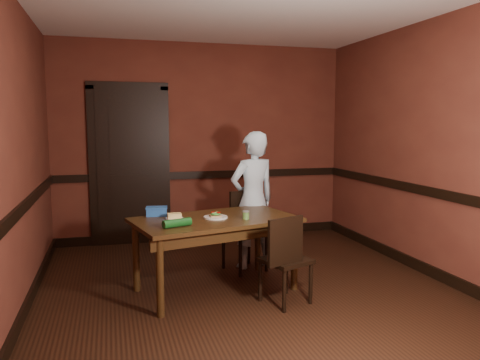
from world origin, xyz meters
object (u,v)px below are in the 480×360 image
food_tub (157,211)px  sauce_jar (246,215)px  sandwich_plate (216,216)px  dining_table (216,254)px  cheese_saucer (174,217)px  person (253,200)px  chair_far (245,232)px  chair_near (286,258)px

food_tub → sauce_jar: bearing=-18.5°
sandwich_plate → food_tub: 0.60m
dining_table → cheese_saucer: size_ratio=8.96×
person → sandwich_plate: person is taller
chair_far → food_tub: bearing=177.4°
person → sandwich_plate: 0.85m
chair_near → dining_table: bearing=-63.4°
cheese_saucer → food_tub: (-0.15, 0.20, 0.02)m
chair_far → cheese_saucer: bearing=-168.6°
cheese_saucer → food_tub: bearing=126.5°
sandwich_plate → sauce_jar: 0.29m
chair_far → sauce_jar: 0.75m
chair_far → person: (0.12, 0.10, 0.33)m
chair_far → food_tub: size_ratio=3.88×
person → cheese_saucer: 1.11m
sandwich_plate → person: bearing=47.8°
sauce_jar → food_tub: 0.89m
chair_far → sandwich_plate: size_ratio=3.76×
dining_table → food_tub: size_ratio=6.83×
person → food_tub: (-1.10, -0.36, -0.01)m
person → sauce_jar: (-0.30, -0.75, -0.01)m
chair_near → food_tub: bearing=-56.7°
chair_near → food_tub: 1.35m
cheese_saucer → chair_near: bearing=-30.7°
chair_near → sandwich_plate: (-0.54, 0.48, 0.32)m
dining_table → sandwich_plate: (0.00, -0.00, 0.37)m
dining_table → cheese_saucer: 0.54m
chair_far → chair_near: 1.01m
sauce_jar → food_tub: size_ratio=0.35×
chair_far → sauce_jar: chair_far is taller
sandwich_plate → sauce_jar: (0.27, -0.12, 0.02)m
chair_near → chair_far: bearing=-106.7°
sauce_jar → chair_far: bearing=74.6°
sandwich_plate → cheese_saucer: size_ratio=1.35×
sandwich_plate → sauce_jar: size_ratio=2.97×
sandwich_plate → sauce_jar: bearing=-24.8°
dining_table → chair_near: 0.72m
cheese_saucer → sauce_jar: bearing=-16.4°
chair_near → sauce_jar: size_ratio=10.56×
chair_far → dining_table: bearing=-147.9°
food_tub → chair_far: bearing=22.6°
chair_far → food_tub: (-0.98, -0.26, 0.33)m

